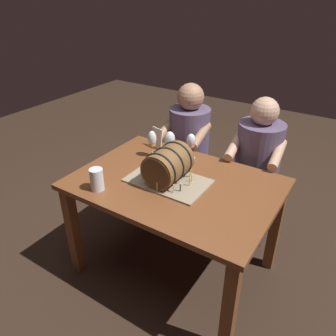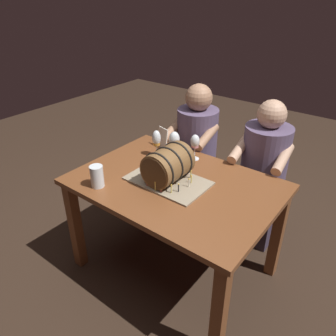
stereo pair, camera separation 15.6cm
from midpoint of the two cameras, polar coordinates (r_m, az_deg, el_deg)
ground_plane at (r=2.60m, az=2.86°, el=-16.72°), size 8.00×8.00×0.00m
dining_table at (r=2.19m, az=3.27°, el=-4.99°), size 1.30×0.92×0.75m
barrel_cake at (r=2.07m, az=2.15°, el=0.23°), size 0.51×0.32×0.24m
wine_glass_empty at (r=2.41m, az=2.95°, el=4.92°), size 0.08×0.08×0.18m
wine_glass_amber at (r=2.39m, az=-0.15°, el=4.93°), size 0.07×0.07×0.20m
wine_glass_rose at (r=2.36m, az=6.58°, el=4.35°), size 0.07×0.07×0.19m
beer_pint at (r=2.08m, az=-10.10°, el=-1.52°), size 0.08×0.08×0.14m
menu_card at (r=2.54m, az=0.80°, el=5.18°), size 0.11×0.06×0.16m
person_seated_left at (r=2.89m, az=6.39°, el=2.02°), size 0.41×0.49×1.19m
person_seated_right at (r=2.68m, az=17.45°, el=-1.81°), size 0.41×0.49×1.18m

